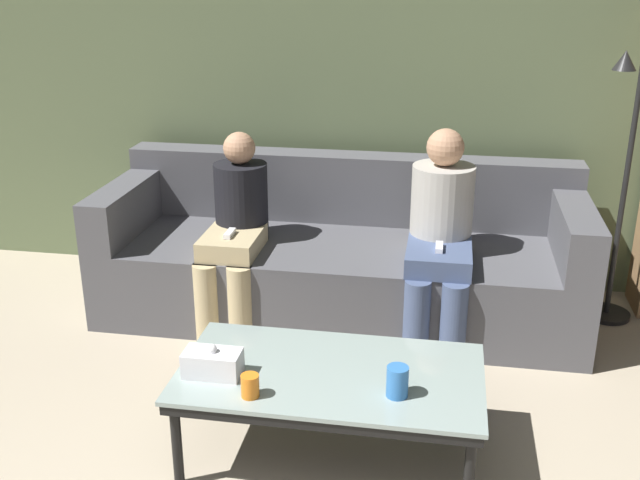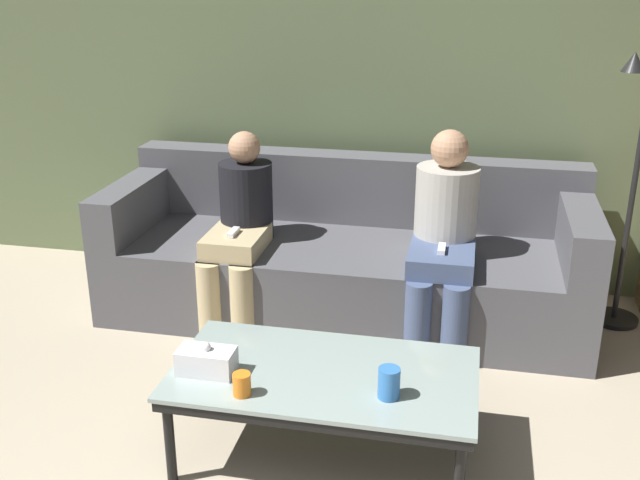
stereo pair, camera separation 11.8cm
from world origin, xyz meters
TOP-DOWN VIEW (x-y plane):
  - wall_back at (0.00, 3.64)m, footprint 12.00×0.06m
  - couch at (0.00, 3.11)m, footprint 2.63×0.93m
  - coffee_table at (0.15, 1.74)m, footprint 1.18×0.65m
  - cup_near_left at (-0.11, 1.52)m, footprint 0.07×0.07m
  - cup_near_right at (0.42, 1.61)m, footprint 0.08×0.08m
  - tissue_box at (-0.29, 1.64)m, footprint 0.22×0.12m
  - standing_lamp at (1.51, 3.27)m, footprint 0.31×0.26m
  - seated_person_left_end at (-0.54, 2.88)m, footprint 0.31×0.61m
  - seated_person_mid_left at (0.54, 2.89)m, footprint 0.32×0.65m

SIDE VIEW (x-z plane):
  - couch at x=0.00m, z-range -0.11..0.72m
  - coffee_table at x=0.15m, z-range 0.16..0.55m
  - cup_near_left at x=-0.11m, z-range 0.39..0.48m
  - tissue_box at x=-0.29m, z-range 0.38..0.51m
  - cup_near_right at x=0.42m, z-range 0.39..0.51m
  - seated_person_left_end at x=-0.54m, z-range 0.03..1.07m
  - seated_person_mid_left at x=0.54m, z-range 0.04..1.13m
  - standing_lamp at x=1.51m, z-range 0.19..1.86m
  - wall_back at x=0.00m, z-range 0.00..2.60m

